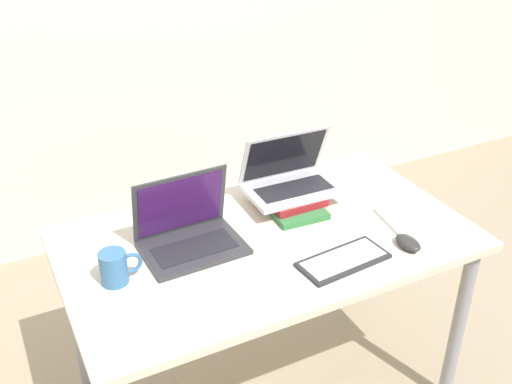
{
  "coord_description": "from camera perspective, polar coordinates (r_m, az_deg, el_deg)",
  "views": [
    {
      "loc": [
        -0.78,
        -1.08,
        1.84
      ],
      "look_at": [
        -0.04,
        0.39,
        0.92
      ],
      "focal_mm": 42.0,
      "sensor_mm": 36.0,
      "label": 1
    }
  ],
  "objects": [
    {
      "name": "laptop_left",
      "position": [
        1.94,
        -6.42,
        -3.89
      ],
      "size": [
        0.33,
        0.24,
        0.24
      ],
      "color": "#333338",
      "rests_on": "desk"
    },
    {
      "name": "mug",
      "position": [
        1.82,
        -13.29,
        -7.0
      ],
      "size": [
        0.13,
        0.08,
        0.1
      ],
      "color": "teal",
      "rests_on": "desk"
    },
    {
      "name": "desk",
      "position": [
        2.05,
        1.06,
        -6.16
      ],
      "size": [
        1.35,
        0.77,
        0.74
      ],
      "color": "beige",
      "rests_on": "ground_plane"
    },
    {
      "name": "laptop_on_books",
      "position": [
        2.16,
        3.22,
        1.37
      ],
      "size": [
        0.34,
        0.23,
        0.22
      ],
      "color": "silver",
      "rests_on": "book_stack"
    },
    {
      "name": "wireless_keyboard",
      "position": [
        1.9,
        8.31,
        -6.44
      ],
      "size": [
        0.3,
        0.15,
        0.01
      ],
      "color": "#28282D",
      "rests_on": "desk"
    },
    {
      "name": "book_stack",
      "position": [
        2.16,
        3.26,
        -0.77
      ],
      "size": [
        0.21,
        0.28,
        0.05
      ],
      "color": "#33753D",
      "rests_on": "desk"
    },
    {
      "name": "mouse",
      "position": [
        2.0,
        14.27,
        -4.7
      ],
      "size": [
        0.06,
        0.1,
        0.03
      ],
      "color": "#2D2D2D",
      "rests_on": "desk"
    },
    {
      "name": "notepad",
      "position": [
        2.14,
        15.67,
        -2.89
      ],
      "size": [
        0.28,
        0.31,
        0.01
      ],
      "color": "silver",
      "rests_on": "desk"
    }
  ]
}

